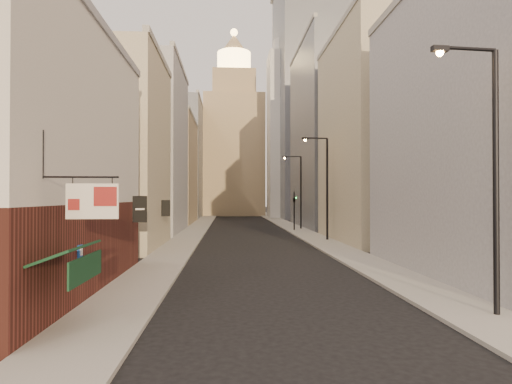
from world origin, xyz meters
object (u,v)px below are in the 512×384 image
Objects in this scene: white_tower at (287,129)px; streetlamp_far at (299,187)px; clock_tower at (234,142)px; traffic_light_right at (294,202)px; streetlamp_near at (489,164)px; streetlamp_mid at (325,182)px.

white_tower is 35.29m from streetlamp_far.
traffic_light_right is at bearing -81.94° from clock_tower.
white_tower is at bearing -51.84° from clock_tower.
streetlamp_near is 26.54m from streetlamp_mid.
white_tower reaches higher than streetlamp_near.
clock_tower is 48.84m from streetlamp_far.
clock_tower is 4.45× the size of streetlamp_mid.
streetlamp_near is 38.91m from traffic_light_right.
white_tower is 4.34× the size of streetlamp_near.
streetlamp_far is 1.95× the size of traffic_light_right.
clock_tower is 1.08× the size of white_tower.
streetlamp_far reaches higher than traffic_light_right.
traffic_light_right is at bearing -96.34° from streetlamp_far.
traffic_light_right is at bearing 89.07° from streetlamp_mid.
streetlamp_mid is at bearing -73.83° from streetlamp_far.
traffic_light_right is (6.96, -49.16, -13.91)m from clock_tower.
clock_tower is 63.13m from streetlamp_mid.
streetlamp_near is at bearing 75.65° from traffic_light_right.
clock_tower is 17.83m from white_tower.
streetlamp_mid is 2.02× the size of traffic_light_right.
clock_tower is 4.70× the size of streetlamp_near.
streetlamp_near is 41.37m from streetlamp_far.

